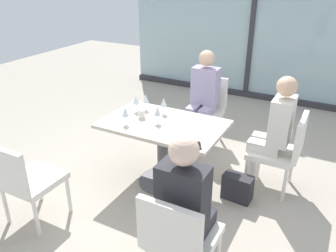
{
  "coord_description": "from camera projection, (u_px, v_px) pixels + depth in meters",
  "views": [
    {
      "loc": [
        1.57,
        -2.84,
        2.21
      ],
      "look_at": [
        0.0,
        0.1,
        0.65
      ],
      "focal_mm": 36.7,
      "sensor_mm": 36.0,
      "label": 1
    }
  ],
  "objects": [
    {
      "name": "chair_far_right",
      "position": [
        282.0,
        148.0,
        3.55
      ],
      "size": [
        0.5,
        0.46,
        0.87
      ],
      "color": "silver",
      "rests_on": "ground_plane"
    },
    {
      "name": "person_far_right",
      "position": [
        274.0,
        128.0,
        3.51
      ],
      "size": [
        0.39,
        0.34,
        1.26
      ],
      "color": "silver",
      "rests_on": "ground_plane"
    },
    {
      "name": "chair_front_right",
      "position": [
        179.0,
        237.0,
        2.39
      ],
      "size": [
        0.46,
        0.5,
        0.87
      ],
      "color": "silver",
      "rests_on": "ground_plane"
    },
    {
      "name": "wine_glass_1",
      "position": [
        157.0,
        111.0,
        3.5
      ],
      "size": [
        0.07,
        0.07,
        0.18
      ],
      "color": "silver",
      "rests_on": "dining_table_main"
    },
    {
      "name": "chair_near_window",
      "position": [
        206.0,
        106.0,
        4.62
      ],
      "size": [
        0.46,
        0.51,
        0.87
      ],
      "color": "silver",
      "rests_on": "ground_plane"
    },
    {
      "name": "wine_glass_3",
      "position": [
        164.0,
        102.0,
        3.73
      ],
      "size": [
        0.07,
        0.07,
        0.18
      ],
      "color": "silver",
      "rests_on": "dining_table_main"
    },
    {
      "name": "wine_glass_2",
      "position": [
        145.0,
        99.0,
        3.84
      ],
      "size": [
        0.07,
        0.07,
        0.18
      ],
      "color": "silver",
      "rests_on": "dining_table_main"
    },
    {
      "name": "person_front_right",
      "position": [
        186.0,
        204.0,
        2.39
      ],
      "size": [
        0.34,
        0.39,
        1.26
      ],
      "color": "#28282D",
      "rests_on": "ground_plane"
    },
    {
      "name": "wine_glass_4",
      "position": [
        136.0,
        100.0,
        3.8
      ],
      "size": [
        0.07,
        0.07,
        0.18
      ],
      "color": "silver",
      "rests_on": "dining_table_main"
    },
    {
      "name": "handbag_0",
      "position": [
        237.0,
        187.0,
        3.53
      ],
      "size": [
        0.31,
        0.18,
        0.28
      ],
      "primitive_type": "cube",
      "rotation": [
        0.0,
        0.0,
        -0.07
      ],
      "color": "#232328",
      "rests_on": "ground_plane"
    },
    {
      "name": "handbag_1",
      "position": [
        183.0,
        148.0,
        4.3
      ],
      "size": [
        0.32,
        0.2,
        0.28
      ],
      "primitive_type": "cube",
      "rotation": [
        0.0,
        0.0,
        0.13
      ],
      "color": "beige",
      "rests_on": "ground_plane"
    },
    {
      "name": "coffee_cup",
      "position": [
        142.0,
        114.0,
        3.67
      ],
      "size": [
        0.08,
        0.08,
        0.09
      ],
      "primitive_type": "cylinder",
      "color": "white",
      "rests_on": "dining_table_main"
    },
    {
      "name": "cell_phone_on_table",
      "position": [
        197.0,
        145.0,
        3.11
      ],
      "size": [
        0.13,
        0.16,
        0.01
      ],
      "primitive_type": "cube",
      "rotation": [
        0.0,
        0.0,
        0.49
      ],
      "color": "black",
      "rests_on": "dining_table_main"
    },
    {
      "name": "ground_plane",
      "position": [
        164.0,
        181.0,
        3.88
      ],
      "size": [
        12.0,
        12.0,
        0.0
      ],
      "primitive_type": "plane",
      "color": "#A89E8E"
    },
    {
      "name": "chair_front_left",
      "position": [
        24.0,
        178.0,
        3.05
      ],
      "size": [
        0.46,
        0.5,
        0.87
      ],
      "color": "silver",
      "rests_on": "ground_plane"
    },
    {
      "name": "dining_table_main",
      "position": [
        164.0,
        139.0,
        3.65
      ],
      "size": [
        1.26,
        0.8,
        0.73
      ],
      "color": "#BCB29E",
      "rests_on": "ground_plane"
    },
    {
      "name": "window_wall_backdrop",
      "position": [
        252.0,
        30.0,
        5.92
      ],
      "size": [
        4.61,
        0.1,
        2.7
      ],
      "color": "#9AB7BC",
      "rests_on": "ground_plane"
    },
    {
      "name": "person_near_window",
      "position": [
        203.0,
        94.0,
        4.44
      ],
      "size": [
        0.34,
        0.39,
        1.26
      ],
      "color": "#9E93B7",
      "rests_on": "ground_plane"
    },
    {
      "name": "wine_glass_0",
      "position": [
        125.0,
        112.0,
        3.48
      ],
      "size": [
        0.07,
        0.07,
        0.18
      ],
      "color": "silver",
      "rests_on": "dining_table_main"
    }
  ]
}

